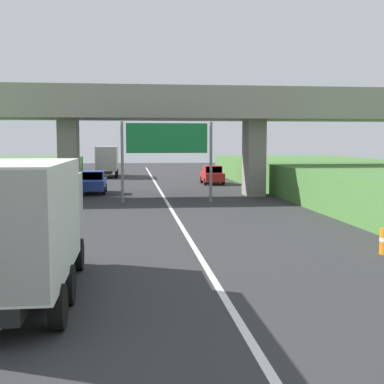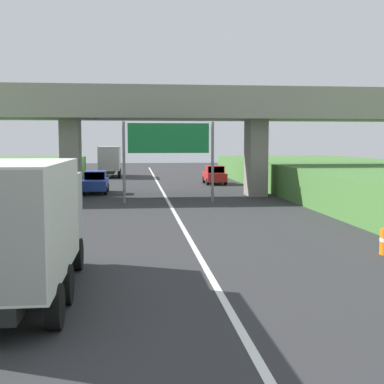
# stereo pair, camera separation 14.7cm
# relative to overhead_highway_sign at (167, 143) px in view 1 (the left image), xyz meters

# --- Properties ---
(lane_centre_stripe) EXTENTS (0.20, 102.34, 0.01)m
(lane_centre_stripe) POSITION_rel_overhead_highway_sign_xyz_m (0.00, -3.94, -3.82)
(lane_centre_stripe) COLOR white
(lane_centre_stripe) RESTS_ON ground
(overpass_bridge) EXTENTS (40.00, 4.80, 7.70)m
(overpass_bridge) POSITION_rel_overhead_highway_sign_xyz_m (0.00, 3.86, 1.97)
(overpass_bridge) COLOR gray
(overpass_bridge) RESTS_ON ground
(overhead_highway_sign) EXTENTS (5.88, 0.18, 5.20)m
(overhead_highway_sign) POSITION_rel_overhead_highway_sign_xyz_m (0.00, 0.00, 0.00)
(overhead_highway_sign) COLOR slate
(overhead_highway_sign) RESTS_ON ground
(truck_green) EXTENTS (2.44, 7.30, 3.44)m
(truck_green) POSITION_rel_overhead_highway_sign_xyz_m (-4.96, 25.71, -1.89)
(truck_green) COLOR black
(truck_green) RESTS_ON ground
(truck_silver) EXTENTS (2.44, 7.30, 3.44)m
(truck_silver) POSITION_rel_overhead_highway_sign_xyz_m (-4.90, -20.13, -1.89)
(truck_silver) COLOR black
(truck_silver) RESTS_ON ground
(car_red) EXTENTS (1.86, 4.10, 1.72)m
(car_red) POSITION_rel_overhead_highway_sign_xyz_m (5.22, 14.46, -2.97)
(car_red) COLOR red
(car_red) RESTS_ON ground
(car_blue) EXTENTS (1.86, 4.10, 1.72)m
(car_blue) POSITION_rel_overhead_highway_sign_xyz_m (-5.16, 6.70, -2.97)
(car_blue) COLOR #233D9E
(car_blue) RESTS_ON ground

